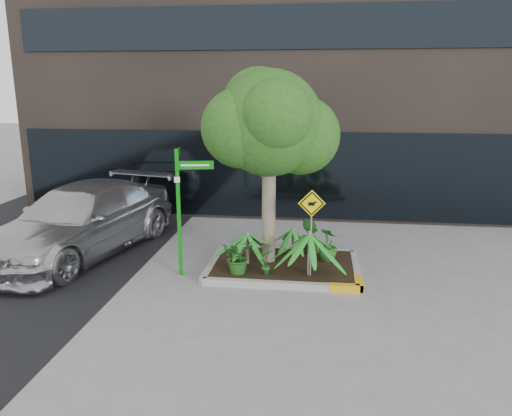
# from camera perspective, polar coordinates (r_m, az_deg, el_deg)

# --- Properties ---
(ground) EXTENTS (80.00, 80.00, 0.00)m
(ground) POSITION_cam_1_polar(r_m,az_deg,el_deg) (11.03, 2.02, -7.53)
(ground) COLOR gray
(ground) RESTS_ON ground
(planter) EXTENTS (3.35, 2.36, 0.15)m
(planter) POSITION_cam_1_polar(r_m,az_deg,el_deg) (11.23, 3.34, -6.59)
(planter) COLOR #9E9E99
(planter) RESTS_ON ground
(tree) EXTENTS (2.95, 2.62, 4.43)m
(tree) POSITION_cam_1_polar(r_m,az_deg,el_deg) (10.80, 1.52, 9.67)
(tree) COLOR gray
(tree) RESTS_ON ground
(palm_front) EXTENTS (1.07, 1.07, 1.19)m
(palm_front) POSITION_cam_1_polar(r_m,az_deg,el_deg) (10.34, 6.15, -2.99)
(palm_front) COLOR gray
(palm_front) RESTS_ON ground
(palm_left) EXTENTS (0.83, 0.83, 0.92)m
(palm_left) POSITION_cam_1_polar(r_m,az_deg,el_deg) (11.00, -0.98, -2.98)
(palm_left) COLOR gray
(palm_left) RESTS_ON ground
(palm_back) EXTENTS (0.74, 0.74, 0.83)m
(palm_back) POSITION_cam_1_polar(r_m,az_deg,el_deg) (11.64, 4.27, -2.42)
(palm_back) COLOR gray
(palm_back) RESTS_ON ground
(parked_car) EXTENTS (3.59, 6.11, 1.66)m
(parked_car) POSITION_cam_1_polar(r_m,az_deg,el_deg) (12.83, -19.30, -1.33)
(parked_car) COLOR #B1B1B6
(parked_car) RESTS_ON ground
(shrub_a) EXTENTS (0.93, 0.93, 0.73)m
(shrub_a) POSITION_cam_1_polar(r_m,az_deg,el_deg) (10.55, -2.03, -5.56)
(shrub_a) COLOR #1D5117
(shrub_a) RESTS_ON planter
(shrub_b) EXTENTS (0.60, 0.60, 0.76)m
(shrub_b) POSITION_cam_1_polar(r_m,az_deg,el_deg) (11.39, 8.23, -4.13)
(shrub_b) COLOR #25691F
(shrub_b) RESTS_ON planter
(shrub_c) EXTENTS (0.43, 0.43, 0.58)m
(shrub_c) POSITION_cam_1_polar(r_m,az_deg,el_deg) (10.52, 1.19, -6.05)
(shrub_c) COLOR #1E6222
(shrub_c) RESTS_ON planter
(shrub_d) EXTENTS (0.64, 0.64, 0.83)m
(shrub_d) POSITION_cam_1_polar(r_m,az_deg,el_deg) (11.89, 6.18, -3.10)
(shrub_d) COLOR #1E5919
(shrub_d) RESTS_ON planter
(street_sign_post) EXTENTS (0.91, 0.80, 2.76)m
(street_sign_post) POSITION_cam_1_polar(r_m,az_deg,el_deg) (10.66, -8.56, 1.14)
(street_sign_post) COLOR #0B810E
(street_sign_post) RESTS_ON ground
(cattle_sign) EXTENTS (0.56, 0.20, 1.82)m
(cattle_sign) POSITION_cam_1_polar(r_m,az_deg,el_deg) (10.25, 6.36, -1.16)
(cattle_sign) COLOR slate
(cattle_sign) RESTS_ON ground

